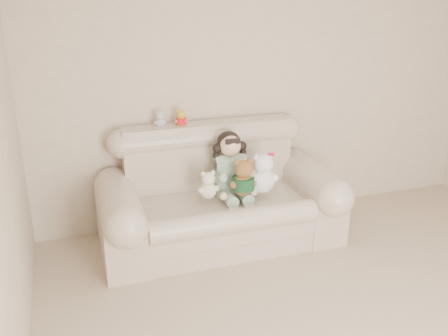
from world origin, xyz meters
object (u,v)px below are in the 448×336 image
white_cat (263,169)px  cream_teddy (208,182)px  sofa (220,189)px  seated_child (230,164)px  brown_teddy (243,174)px

white_cat → cream_teddy: white_cat is taller
sofa → seated_child: sofa is taller
sofa → seated_child: bearing=35.1°
sofa → seated_child: 0.24m
white_cat → brown_teddy: bearing=-174.5°
seated_child → white_cat: (0.23, -0.22, -0.00)m
seated_child → cream_teddy: 0.33m
cream_teddy → seated_child: bearing=44.8°
brown_teddy → sofa: bearing=112.9°
sofa → white_cat: bearing=-21.7°
sofa → white_cat: (0.34, -0.14, 0.20)m
cream_teddy → brown_teddy: bearing=1.7°
white_cat → seated_child: bearing=138.0°
sofa → brown_teddy: (0.16, -0.15, 0.18)m
brown_teddy → cream_teddy: brown_teddy is taller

